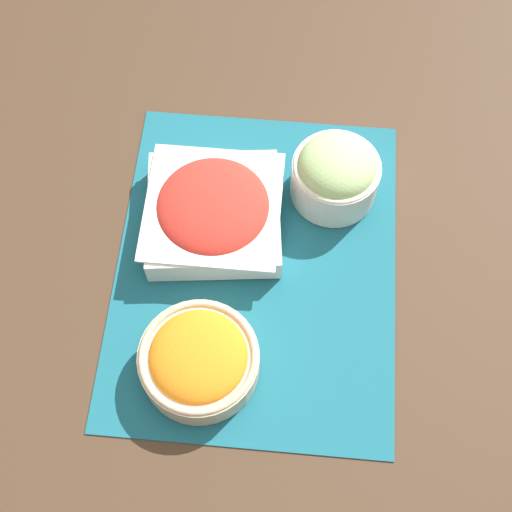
# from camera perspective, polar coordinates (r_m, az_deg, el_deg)

# --- Properties ---
(ground_plane) EXTENTS (3.00, 3.00, 0.00)m
(ground_plane) POSITION_cam_1_polar(r_m,az_deg,el_deg) (0.98, 0.00, -0.86)
(ground_plane) COLOR #422D1E
(placemat) EXTENTS (0.49, 0.38, 0.00)m
(placemat) POSITION_cam_1_polar(r_m,az_deg,el_deg) (0.98, 0.00, -0.81)
(placemat) COLOR #195B6B
(placemat) RESTS_ON ground_plane
(cucumber_bowl) EXTENTS (0.12, 0.12, 0.09)m
(cucumber_bowl) POSITION_cam_1_polar(r_m,az_deg,el_deg) (1.00, 6.39, 6.60)
(cucumber_bowl) COLOR silver
(cucumber_bowl) RESTS_ON placemat
(carrot_bowl) EXTENTS (0.15, 0.15, 0.06)m
(carrot_bowl) POSITION_cam_1_polar(r_m,az_deg,el_deg) (0.90, -4.58, -8.26)
(carrot_bowl) COLOR #C6B28E
(carrot_bowl) RESTS_ON placemat
(tomato_bowl) EXTENTS (0.20, 0.20, 0.06)m
(tomato_bowl) POSITION_cam_1_polar(r_m,az_deg,el_deg) (0.98, -3.43, 3.63)
(tomato_bowl) COLOR white
(tomato_bowl) RESTS_ON placemat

